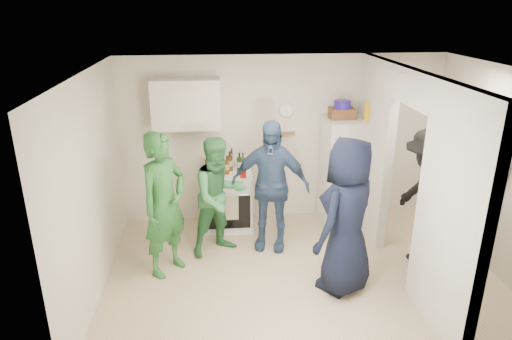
{
  "coord_description": "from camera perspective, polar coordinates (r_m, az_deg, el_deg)",
  "views": [
    {
      "loc": [
        -1.04,
        -4.83,
        3.2
      ],
      "look_at": [
        -0.53,
        0.4,
        1.25
      ],
      "focal_mm": 32.0,
      "sensor_mm": 36.0,
      "label": 1
    }
  ],
  "objects": [
    {
      "name": "blue_bowl",
      "position": [
        6.63,
        10.75,
        8.07
      ],
      "size": [
        0.24,
        0.24,
        0.11
      ],
      "primitive_type": "cylinder",
      "color": "navy",
      "rests_on": "wicker_basket"
    },
    {
      "name": "wall_clock",
      "position": [
        6.77,
        3.84,
        7.51
      ],
      "size": [
        0.22,
        0.02,
        0.22
      ],
      "primitive_type": "cylinder",
      "rotation": [
        1.57,
        0.0,
        0.0
      ],
      "color": "white",
      "rests_on": "wall_back"
    },
    {
      "name": "person_green_left",
      "position": [
        5.6,
        -11.38,
        -4.27
      ],
      "size": [
        0.76,
        0.78,
        1.81
      ],
      "primitive_type": "imported",
      "rotation": [
        0.0,
        0.0,
        0.85
      ],
      "color": "#2E7333",
      "rests_on": "floor"
    },
    {
      "name": "partition_pier_front",
      "position": [
        4.77,
        23.15,
        -5.54
      ],
      "size": [
        0.12,
        1.2,
        2.5
      ],
      "primitive_type": "cube",
      "color": "silver",
      "rests_on": "floor"
    },
    {
      "name": "spice_shelf",
      "position": [
        6.82,
        3.4,
        4.58
      ],
      "size": [
        0.35,
        0.08,
        0.03
      ],
      "primitive_type": "cube",
      "color": "olive",
      "rests_on": "wall_back"
    },
    {
      "name": "fridge",
      "position": [
        6.89,
        11.12,
        -0.3
      ],
      "size": [
        0.67,
        0.65,
        1.62
      ],
      "primitive_type": "cube",
      "color": "silver",
      "rests_on": "floor"
    },
    {
      "name": "wall_back",
      "position": [
        6.89,
        3.32,
        3.89
      ],
      "size": [
        4.8,
        0.0,
        4.8
      ],
      "primitive_type": "plane",
      "rotation": [
        1.57,
        0.0,
        0.0
      ],
      "color": "silver",
      "rests_on": "floor"
    },
    {
      "name": "red_cup",
      "position": [
        6.43,
        -1.63,
        -0.44
      ],
      "size": [
        0.09,
        0.09,
        0.12
      ],
      "primitive_type": "cylinder",
      "color": "#AF120B",
      "rests_on": "stove"
    },
    {
      "name": "wall_front",
      "position": [
        3.83,
        11.18,
        -10.66
      ],
      "size": [
        4.8,
        0.0,
        4.8
      ],
      "primitive_type": "plane",
      "rotation": [
        -1.57,
        0.0,
        0.0
      ],
      "color": "silver",
      "rests_on": "floor"
    },
    {
      "name": "wall_right",
      "position": [
        6.24,
        28.23,
        -0.36
      ],
      "size": [
        0.0,
        3.4,
        3.4
      ],
      "primitive_type": "plane",
      "rotation": [
        1.57,
        0.0,
        -1.57
      ],
      "color": "silver",
      "rests_on": "floor"
    },
    {
      "name": "wicker_basket",
      "position": [
        6.66,
        10.68,
        6.98
      ],
      "size": [
        0.35,
        0.25,
        0.15
      ],
      "primitive_type": "cube",
      "color": "brown",
      "rests_on": "fridge"
    },
    {
      "name": "bottle_c",
      "position": [
        6.72,
        -4.44,
        1.4
      ],
      "size": [
        0.08,
        0.08,
        0.33
      ],
      "primitive_type": "cylinder",
      "color": "#B4B8C3",
      "rests_on": "stove"
    },
    {
      "name": "floor",
      "position": [
        5.89,
        5.64,
        -12.68
      ],
      "size": [
        4.8,
        4.8,
        0.0
      ],
      "primitive_type": "plane",
      "color": "beige",
      "rests_on": "ground"
    },
    {
      "name": "nook_window_frame",
      "position": [
        6.27,
        27.6,
        3.7
      ],
      "size": [
        0.04,
        0.76,
        0.86
      ],
      "primitive_type": "cube",
      "color": "white",
      "rests_on": "wall_right"
    },
    {
      "name": "bottle_i",
      "position": [
        6.67,
        -3.27,
        1.13
      ],
      "size": [
        0.08,
        0.08,
        0.3
      ],
      "primitive_type": "cylinder",
      "color": "#56370E",
      "rests_on": "stove"
    },
    {
      "name": "yellow_cup_stack_top",
      "position": [
        6.6,
        13.75,
        7.09
      ],
      "size": [
        0.09,
        0.09,
        0.25
      ],
      "primitive_type": "cylinder",
      "color": "#F2B114",
      "rests_on": "fridge"
    },
    {
      "name": "bottle_h",
      "position": [
        6.48,
        -6.29,
        0.24
      ],
      "size": [
        0.06,
        0.06,
        0.25
      ],
      "primitive_type": "cylinder",
      "color": "#9796A1",
      "rests_on": "stove"
    },
    {
      "name": "person_denim",
      "position": [
        6.06,
        1.76,
        -1.99
      ],
      "size": [
        1.13,
        0.71,
        1.79
      ],
      "primitive_type": "imported",
      "rotation": [
        0.0,
        0.0,
        -0.28
      ],
      "color": "#375779",
      "rests_on": "floor"
    },
    {
      "name": "upper_cabinet",
      "position": [
        6.5,
        -8.73,
        8.14
      ],
      "size": [
        0.95,
        0.34,
        0.7
      ],
      "primitive_type": "cube",
      "color": "silver",
      "rests_on": "wall_back"
    },
    {
      "name": "bottle_e",
      "position": [
        6.77,
        -3.03,
        1.46
      ],
      "size": [
        0.06,
        0.06,
        0.31
      ],
      "primitive_type": "cylinder",
      "color": "#A3A9B4",
      "rests_on": "stove"
    },
    {
      "name": "stove",
      "position": [
        6.79,
        -3.56,
        -3.76
      ],
      "size": [
        0.72,
        0.6,
        0.86
      ],
      "primitive_type": "cube",
      "color": "white",
      "rests_on": "floor"
    },
    {
      "name": "bottle_d",
      "position": [
        6.54,
        -3.65,
        0.62
      ],
      "size": [
        0.06,
        0.06,
        0.28
      ],
      "primitive_type": "cylinder",
      "color": "brown",
      "rests_on": "stove"
    },
    {
      "name": "nook_window",
      "position": [
        6.28,
        27.71,
        3.7
      ],
      "size": [
        0.03,
        0.7,
        0.8
      ],
      "primitive_type": "cube",
      "color": "black",
      "rests_on": "wall_right"
    },
    {
      "name": "bottle_a",
      "position": [
        6.7,
        -6.07,
        1.16
      ],
      "size": [
        0.06,
        0.06,
        0.3
      ],
      "primitive_type": "cylinder",
      "color": "brown",
      "rests_on": "stove"
    },
    {
      "name": "person_nook",
      "position": [
        6.01,
        20.55,
        -3.49
      ],
      "size": [
        0.68,
        1.17,
        1.8
      ],
      "primitive_type": "imported",
      "rotation": [
        0.0,
        0.0,
        -1.56
      ],
      "color": "black",
      "rests_on": "floor"
    },
    {
      "name": "bottle_b",
      "position": [
        6.51,
        -5.11,
        0.62
      ],
      "size": [
        0.08,
        0.08,
        0.3
      ],
      "primitive_type": "cylinder",
      "color": "#16432B",
      "rests_on": "stove"
    },
    {
      "name": "bottle_f",
      "position": [
        6.61,
        -2.07,
        0.95
      ],
      "size": [
        0.08,
        0.08,
        0.3
      ],
      "primitive_type": "cylinder",
      "color": "#173E16",
      "rests_on": "stove"
    },
    {
      "name": "yellow_cup_stack_stove",
      "position": [
        6.38,
        -4.67,
        -0.06
      ],
      "size": [
        0.09,
        0.09,
        0.25
      ],
      "primitive_type": "cylinder",
      "color": "#FDFC15",
      "rests_on": "stove"
    },
    {
      "name": "partition_header",
      "position": [
        5.4,
        19.29,
        9.64
      ],
      "size": [
        0.12,
        1.0,
        0.4
      ],
      "primitive_type": "cube",
      "color": "silver",
      "rests_on": "partition_pier_back"
    },
    {
      "name": "bottle_g",
      "position": [
        6.74,
        -1.64,
        1.15
      ],
      "size": [
        0.06,
        0.06,
        0.25
      ],
      "primitive_type": "cylinder",
      "color": "brown",
      "rests_on": "stove"
    },
    {
      "name": "nook_valance",
      "position": [
        6.18,
        27.93,
        6.8
      ],
      "size": [
        0.04,
        0.82,
        0.18
      ],
      "primitive_type": "cube",
      "color": "white",
      "rests_on": "wall_right"
    },
    {
      "name": "person_green_center",
      "position": [
        5.98,
        -4.59,
        -3.33
      ],
      "size": [
        0.97,
        0.9,
        1.61
      ],
      "primitive_type": "imported",
      "rotation": [
        0.0,
        0.0,
        0.47
      ],
      "color": "#3B874C",
      "rests_on": "floor"
    },
    {
      "name": "ceiling",
      "position": [
        4.99,
        6.64,
        12.16
      ],
      "size": [
        4.8,
        4.8,
        0.0
      ],
      "primitive_type": "plane",
      "rotation": [
        3.14,
        0.0,
        0.0
      ],
      "color": "white",
      "rests_on": "wall_back"
    },
    {
      "name": "person_navy",
      "position": [
        5.26,
        11.32,
        -5.75
      ],
      "size": [
        1.06,
        1.04,
        1.84
      ],
      "primitive_type": "imported",
      "rotation": [
        0.0,
        0.0,
        -2.41
      ],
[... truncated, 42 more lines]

